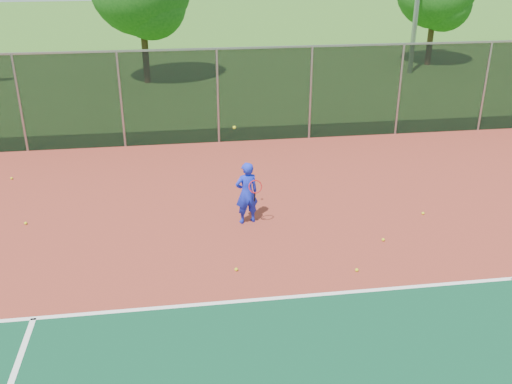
% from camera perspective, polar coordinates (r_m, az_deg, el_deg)
% --- Properties ---
extents(court_apron, '(30.00, 20.00, 0.02)m').
position_cam_1_polar(court_apron, '(10.69, 17.71, -12.02)').
color(court_apron, maroon).
rests_on(court_apron, ground).
extents(fence_back, '(30.00, 0.06, 3.03)m').
position_cam_1_polar(fence_back, '(18.73, 5.48, 9.91)').
color(fence_back, black).
rests_on(fence_back, court_apron).
extents(tennis_player, '(0.61, 0.65, 2.33)m').
position_cam_1_polar(tennis_player, '(13.05, -0.93, -0.08)').
color(tennis_player, '#1628D6').
rests_on(tennis_player, court_apron).
extents(practice_ball_0, '(0.07, 0.07, 0.07)m').
position_cam_1_polar(practice_ball_0, '(14.28, 16.36, -2.06)').
color(practice_ball_0, '#CCD018').
rests_on(practice_ball_0, court_apron).
extents(practice_ball_2, '(0.07, 0.07, 0.07)m').
position_cam_1_polar(practice_ball_2, '(14.28, -22.05, -2.91)').
color(practice_ball_2, '#CCD018').
rests_on(practice_ball_2, court_apron).
extents(practice_ball_3, '(0.07, 0.07, 0.07)m').
position_cam_1_polar(practice_ball_3, '(11.63, 10.04, -7.69)').
color(practice_ball_3, '#CCD018').
rests_on(practice_ball_3, court_apron).
extents(practice_ball_4, '(0.07, 0.07, 0.07)m').
position_cam_1_polar(practice_ball_4, '(11.49, -1.99, -7.74)').
color(practice_ball_4, '#CCD018').
rests_on(practice_ball_4, court_apron).
extents(practice_ball_5, '(0.07, 0.07, 0.07)m').
position_cam_1_polar(practice_ball_5, '(12.85, 12.61, -4.68)').
color(practice_ball_5, '#CCD018').
rests_on(practice_ball_5, court_apron).
extents(practice_ball_6, '(0.07, 0.07, 0.07)m').
position_cam_1_polar(practice_ball_6, '(17.08, -23.25, 1.27)').
color(practice_ball_6, '#CCD018').
rests_on(practice_ball_6, court_apron).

